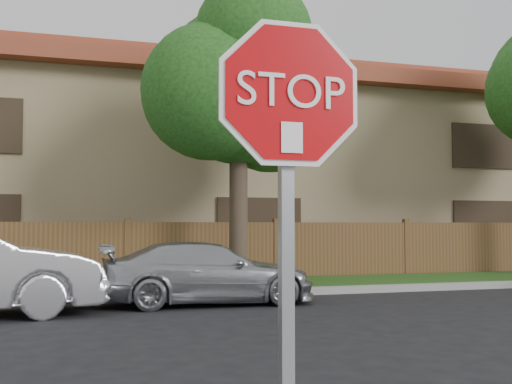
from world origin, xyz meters
name	(u,v)px	position (x,y,z in m)	size (l,w,h in m)	color
far_curb	(138,296)	(0.00, 8.15, 0.07)	(70.00, 0.30, 0.15)	gray
grass_strip	(131,289)	(0.00, 9.80, 0.06)	(70.00, 3.00, 0.12)	#1E4714
fence	(127,253)	(0.00, 11.40, 0.80)	(70.00, 0.12, 1.60)	#523B1D
apartment_building	(117,168)	(0.00, 17.00, 3.53)	(35.20, 9.20, 7.20)	tan
tree_mid	(241,86)	(2.52, 9.57, 4.87)	(4.80, 3.90, 7.35)	#382B21
stop_sign	(289,159)	(-0.12, -1.48, 1.83)	(1.01, 0.13, 2.55)	gray
sedan_right	(208,273)	(1.24, 7.15, 0.60)	(1.67, 4.12, 1.20)	#A9ACB1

